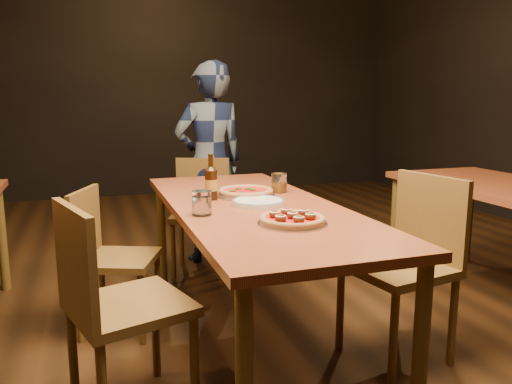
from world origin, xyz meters
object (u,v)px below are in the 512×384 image
object	(u,v)px
table_main	(253,218)
chair_main_nw	(130,304)
plate_stack	(258,202)
water_glass	(202,203)
pizza_meatball	(292,219)
diner	(210,163)
chair_main_e	(397,266)
chair_end	(200,214)
amber_glass	(279,183)
beer_bottle	(211,184)
chair_main_sw	(119,258)
pizza_margherita	(246,192)

from	to	relation	value
table_main	chair_main_nw	size ratio (longest dim) A/B	2.15
plate_stack	water_glass	bearing A→B (deg)	-157.41
pizza_meatball	diner	world-z (taller)	diner
chair_main_nw	water_glass	bearing A→B (deg)	-71.75
plate_stack	chair_main_e	bearing A→B (deg)	-30.51
chair_main_nw	chair_end	distance (m)	1.73
amber_glass	chair_main_nw	bearing A→B (deg)	-143.17
chair_end	chair_main_e	bearing A→B (deg)	-48.12
beer_bottle	water_glass	xyz separation A→B (m)	(-0.13, -0.33, -0.03)
plate_stack	chair_main_sw	bearing A→B (deg)	149.29
beer_bottle	chair_end	bearing A→B (deg)	81.31
chair_end	pizza_margherita	distance (m)	1.04
chair_main_sw	pizza_margherita	world-z (taller)	chair_main_sw
chair_main_nw	pizza_margherita	bearing A→B (deg)	-64.60
chair_main_sw	amber_glass	size ratio (longest dim) A/B	7.61
pizza_margherita	beer_bottle	distance (m)	0.22
table_main	beer_bottle	world-z (taller)	beer_bottle
table_main	pizza_margherita	world-z (taller)	pizza_margherita
chair_end	water_glass	xyz separation A→B (m)	(-0.28, -1.36, 0.37)
plate_stack	water_glass	world-z (taller)	water_glass
chair_main_sw	diner	bearing A→B (deg)	-13.49
beer_bottle	plate_stack	bearing A→B (deg)	-45.93
chair_main_sw	plate_stack	size ratio (longest dim) A/B	3.18
table_main	plate_stack	size ratio (longest dim) A/B	7.64
chair_end	pizza_meatball	xyz separation A→B (m)	(0.05, -1.64, 0.33)
pizza_meatball	pizza_margherita	bearing A→B (deg)	89.95
pizza_meatball	diner	distance (m)	1.91
chair_main_nw	beer_bottle	distance (m)	0.84
table_main	pizza_margherita	distance (m)	0.23
table_main	chair_main_sw	distance (m)	0.80
pizza_margherita	chair_main_nw	bearing A→B (deg)	-137.60
pizza_meatball	water_glass	bearing A→B (deg)	138.81
beer_bottle	pizza_margherita	bearing A→B (deg)	11.30
chair_main_nw	amber_glass	distance (m)	1.17
pizza_meatball	water_glass	size ratio (longest dim) A/B	2.67
beer_bottle	chair_main_nw	bearing A→B (deg)	-129.43
chair_main_sw	amber_glass	xyz separation A→B (m)	(0.90, -0.11, 0.39)
chair_main_e	pizza_margherita	xyz separation A→B (m)	(-0.59, 0.59, 0.30)
chair_end	diner	size ratio (longest dim) A/B	0.56
chair_main_e	beer_bottle	xyz separation A→B (m)	(-0.79, 0.55, 0.36)
chair_end	amber_glass	bearing A→B (deg)	-54.37
diner	plate_stack	bearing A→B (deg)	78.27
plate_stack	diner	xyz separation A→B (m)	(0.10, 1.49, 0.02)
chair_end	water_glass	size ratio (longest dim) A/B	7.77
chair_end	pizza_margherita	xyz separation A→B (m)	(0.05, -0.98, 0.33)
chair_end	chair_main_sw	bearing A→B (deg)	-107.67
pizza_margherita	water_glass	distance (m)	0.50
plate_stack	amber_glass	xyz separation A→B (m)	(0.22, 0.29, 0.04)
chair_main_e	table_main	bearing A→B (deg)	-131.55
chair_main_e	plate_stack	distance (m)	0.75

